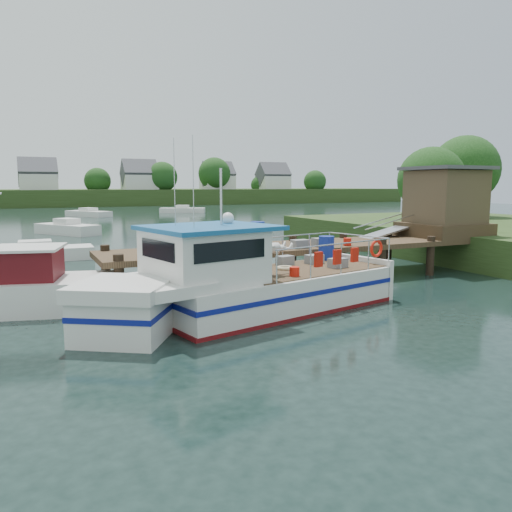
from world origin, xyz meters
name	(u,v)px	position (x,y,z in m)	size (l,w,h in m)	color
ground_plane	(263,284)	(0.00, 0.00, 0.00)	(160.00, 160.00, 0.00)	black
far_shore	(68,194)	(0.01, 82.37, 2.10)	(140.00, 42.55, 9.22)	#2E451C
dock	(401,219)	(6.51, 0.01, 2.24)	(16.60, 3.00, 4.78)	#453320
lobster_boat	(242,285)	(-2.55, -3.88, 0.89)	(10.19, 4.76, 4.88)	silver
moored_far	(183,210)	(11.74, 48.73, 0.38)	(6.28, 4.25, 1.01)	silver
moored_a	(36,253)	(-7.53, 10.00, 0.37)	(5.39, 1.95, 0.98)	silver
moored_b	(67,228)	(-4.98, 23.30, 0.45)	(4.49, 5.62, 1.21)	silver
moored_c	(382,224)	(19.35, 16.75, 0.46)	(8.33, 4.31, 1.25)	silver
moored_d	(88,213)	(-0.81, 45.36, 0.39)	(4.93, 6.31, 1.04)	silver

